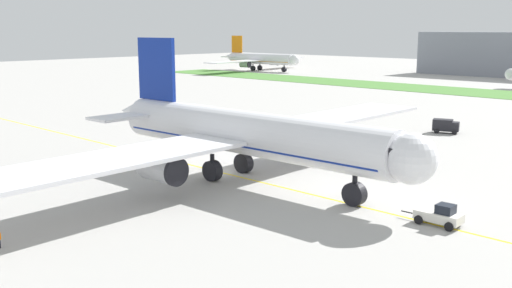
{
  "coord_description": "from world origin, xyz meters",
  "views": [
    {
      "loc": [
        57.35,
        -52.6,
        19.17
      ],
      "look_at": [
        3.15,
        3.66,
        3.9
      ],
      "focal_mm": 41.31,
      "sensor_mm": 36.0,
      "label": 1
    }
  ],
  "objects_px": {
    "service_truck_fuel_bowser": "(446,126)",
    "parked_airliner_far_left": "(260,59)",
    "airliner_foreground": "(243,134)",
    "pushback_tug": "(440,215)"
  },
  "relations": [
    {
      "from": "pushback_tug",
      "to": "service_truck_fuel_bowser",
      "type": "xyz_separation_m",
      "value": [
        -24.26,
        50.16,
        0.39
      ]
    },
    {
      "from": "pushback_tug",
      "to": "parked_airliner_far_left",
      "type": "distance_m",
      "value": 221.94
    },
    {
      "from": "service_truck_fuel_bowser",
      "to": "pushback_tug",
      "type": "bearing_deg",
      "value": -64.19
    },
    {
      "from": "pushback_tug",
      "to": "parked_airliner_far_left",
      "type": "bearing_deg",
      "value": 138.17
    },
    {
      "from": "airliner_foreground",
      "to": "parked_airliner_far_left",
      "type": "distance_m",
      "value": 203.41
    },
    {
      "from": "airliner_foreground",
      "to": "parked_airliner_far_left",
      "type": "height_order",
      "value": "airliner_foreground"
    },
    {
      "from": "airliner_foreground",
      "to": "pushback_tug",
      "type": "xyz_separation_m",
      "value": [
        26.78,
        0.92,
        -5.08
      ]
    },
    {
      "from": "service_truck_fuel_bowser",
      "to": "parked_airliner_far_left",
      "type": "bearing_deg",
      "value": 145.26
    },
    {
      "from": "airliner_foreground",
      "to": "service_truck_fuel_bowser",
      "type": "bearing_deg",
      "value": 87.18
    },
    {
      "from": "airliner_foreground",
      "to": "service_truck_fuel_bowser",
      "type": "relative_size",
      "value": 15.87
    }
  ]
}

